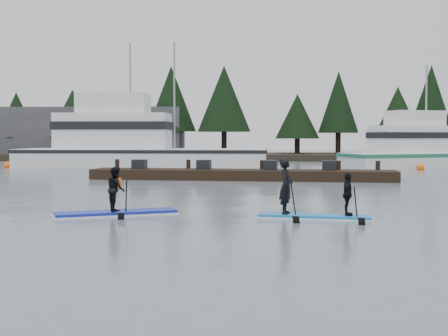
{
  "coord_description": "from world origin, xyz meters",
  "views": [
    {
      "loc": [
        0.54,
        -17.14,
        2.31
      ],
      "look_at": [
        0.0,
        6.0,
        1.1
      ],
      "focal_mm": 50.0,
      "sensor_mm": 36.0,
      "label": 1
    }
  ],
  "objects_px": {
    "fishing_boat_medium": "(429,159)",
    "paddleboard_solo": "(116,200)",
    "fishing_boat_large": "(135,156)",
    "paddleboard_duo": "(312,198)",
    "floating_dock": "(242,175)"
  },
  "relations": [
    {
      "from": "fishing_boat_large",
      "to": "floating_dock",
      "type": "bearing_deg",
      "value": -57.14
    },
    {
      "from": "paddleboard_solo",
      "to": "fishing_boat_medium",
      "type": "bearing_deg",
      "value": 36.3
    },
    {
      "from": "fishing_boat_large",
      "to": "paddleboard_solo",
      "type": "height_order",
      "value": "fishing_boat_large"
    },
    {
      "from": "fishing_boat_large",
      "to": "paddleboard_duo",
      "type": "bearing_deg",
      "value": -68.76
    },
    {
      "from": "fishing_boat_large",
      "to": "fishing_boat_medium",
      "type": "distance_m",
      "value": 21.32
    },
    {
      "from": "paddleboard_solo",
      "to": "fishing_boat_large",
      "type": "bearing_deg",
      "value": 76.79
    },
    {
      "from": "fishing_boat_medium",
      "to": "paddleboard_solo",
      "type": "height_order",
      "value": "fishing_boat_medium"
    },
    {
      "from": "fishing_boat_medium",
      "to": "paddleboard_solo",
      "type": "distance_m",
      "value": 32.41
    },
    {
      "from": "fishing_boat_large",
      "to": "paddleboard_solo",
      "type": "relative_size",
      "value": 5.16
    },
    {
      "from": "paddleboard_solo",
      "to": "paddleboard_duo",
      "type": "relative_size",
      "value": 1.11
    },
    {
      "from": "fishing_boat_large",
      "to": "fishing_boat_medium",
      "type": "xyz_separation_m",
      "value": [
        21.32,
        -0.35,
        -0.2
      ]
    },
    {
      "from": "fishing_boat_medium",
      "to": "paddleboard_duo",
      "type": "distance_m",
      "value": 30.31
    },
    {
      "from": "fishing_boat_large",
      "to": "paddleboard_duo",
      "type": "distance_m",
      "value": 29.91
    },
    {
      "from": "fishing_boat_medium",
      "to": "paddleboard_duo",
      "type": "relative_size",
      "value": 4.4
    },
    {
      "from": "floating_dock",
      "to": "paddleboard_solo",
      "type": "xyz_separation_m",
      "value": [
        -3.71,
        -14.58,
        0.17
      ]
    }
  ]
}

